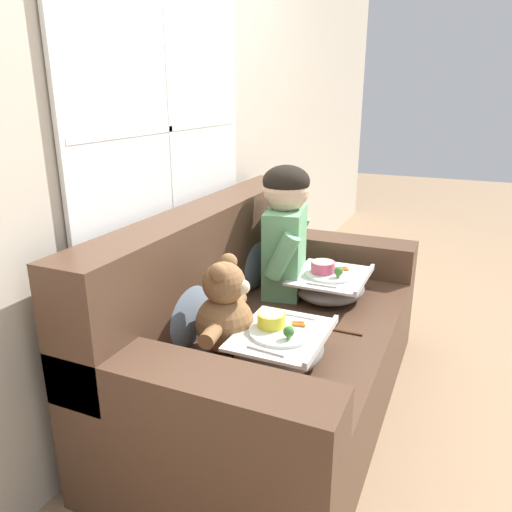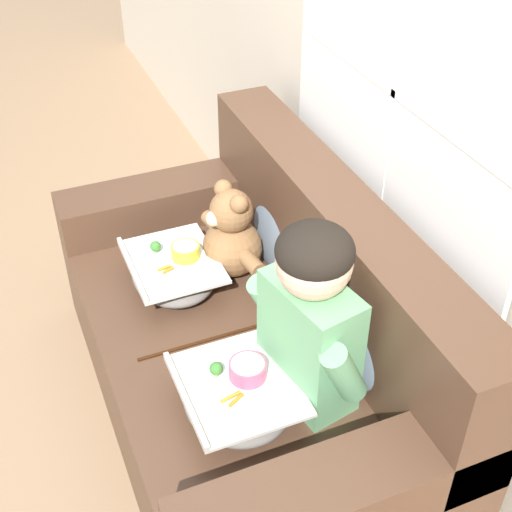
{
  "view_description": "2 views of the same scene",
  "coord_description": "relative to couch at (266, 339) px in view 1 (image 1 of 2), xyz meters",
  "views": [
    {
      "loc": [
        -1.9,
        -0.71,
        1.42
      ],
      "look_at": [
        0.02,
        0.12,
        0.72
      ],
      "focal_mm": 35.0,
      "sensor_mm": 36.0,
      "label": 1
    },
    {
      "loc": [
        1.72,
        -0.65,
        2.2
      ],
      "look_at": [
        -0.05,
        0.09,
        0.72
      ],
      "focal_mm": 50.0,
      "sensor_mm": 36.0,
      "label": 2
    }
  ],
  "objects": [
    {
      "name": "throw_pillow_behind_child",
      "position": [
        0.33,
        0.23,
        0.28
      ],
      "size": [
        0.36,
        0.17,
        0.38
      ],
      "color": "slate",
      "rests_on": "couch"
    },
    {
      "name": "couch",
      "position": [
        0.0,
        0.0,
        0.0
      ],
      "size": [
        1.77,
        0.96,
        0.93
      ],
      "color": "#4C3323",
      "rests_on": "ground_plane"
    },
    {
      "name": "teddy_bear",
      "position": [
        -0.33,
        0.03,
        0.27
      ],
      "size": [
        0.41,
        0.29,
        0.38
      ],
      "color": "brown",
      "rests_on": "couch"
    },
    {
      "name": "lap_tray_teddy",
      "position": [
        -0.33,
        -0.2,
        0.18
      ],
      "size": [
        0.4,
        0.32,
        0.19
      ],
      "color": "slate",
      "rests_on": "teddy_bear"
    },
    {
      "name": "throw_pillow_behind_teddy",
      "position": [
        -0.33,
        0.23,
        0.28
      ],
      "size": [
        0.36,
        0.18,
        0.38
      ],
      "color": "slate",
      "rests_on": "couch"
    },
    {
      "name": "child_figure",
      "position": [
        0.33,
        0.04,
        0.46
      ],
      "size": [
        0.48,
        0.26,
        0.64
      ],
      "color": "#66A370",
      "rests_on": "couch"
    },
    {
      "name": "lap_tray_child",
      "position": [
        0.33,
        -0.2,
        0.18
      ],
      "size": [
        0.4,
        0.35,
        0.19
      ],
      "color": "slate",
      "rests_on": "child_figure"
    },
    {
      "name": "wall_back_with_window",
      "position": [
        0.0,
        0.51,
        0.97
      ],
      "size": [
        8.0,
        0.08,
        2.6
      ],
      "color": "beige",
      "rests_on": "ground_plane"
    },
    {
      "name": "ground_plane",
      "position": [
        0.0,
        -0.07,
        -0.33
      ],
      "size": [
        14.0,
        14.0,
        0.0
      ],
      "primitive_type": "plane",
      "color": "#8E7051"
    }
  ]
}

